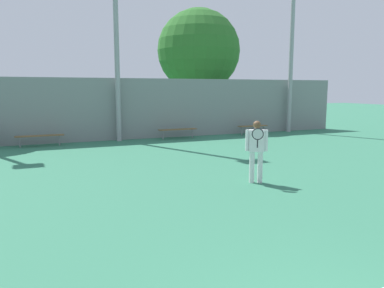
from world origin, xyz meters
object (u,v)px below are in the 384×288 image
object	(u,v)px
light_pole_center_back	(292,28)
bench_adjacent_court	(178,130)
tennis_player	(256,148)
bench_courtside_far	(253,126)
light_pole_near_left	(115,4)
bench_courtside_near	(40,136)
tree_dark_dense	(199,51)

from	to	relation	value
light_pole_center_back	bench_adjacent_court	bearing A→B (deg)	-177.51
light_pole_center_back	tennis_player	bearing A→B (deg)	-131.56
bench_courtside_far	light_pole_center_back	bearing A→B (deg)	6.59
tennis_player	light_pole_center_back	distance (m)	13.97
light_pole_near_left	bench_adjacent_court	bearing A→B (deg)	-6.75
bench_adjacent_court	light_pole_center_back	world-z (taller)	light_pole_center_back
bench_adjacent_court	light_pole_near_left	xyz separation A→B (m)	(-2.98, 0.35, 6.05)
bench_adjacent_court	light_pole_center_back	bearing A→B (deg)	2.49
bench_courtside_near	bench_courtside_far	bearing A→B (deg)	-0.00
bench_courtside_far	light_pole_near_left	distance (m)	9.66
light_pole_center_back	tree_dark_dense	distance (m)	6.10
light_pole_near_left	tree_dark_dense	size ratio (longest dim) A/B	1.45
light_pole_center_back	tree_dark_dense	size ratio (longest dim) A/B	1.33
light_pole_near_left	tree_dark_dense	xyz separation A→B (m)	(6.38, 4.57, -1.50)
bench_courtside_far	bench_adjacent_court	distance (m)	4.53
bench_courtside_near	tree_dark_dense	world-z (taller)	tree_dark_dense
bench_adjacent_court	tennis_player	bearing A→B (deg)	-98.28
tree_dark_dense	bench_courtside_near	bearing A→B (deg)	-153.88
bench_courtside_far	tennis_player	bearing A→B (deg)	-122.06
tree_dark_dense	light_pole_near_left	bearing A→B (deg)	-144.42
bench_courtside_far	light_pole_center_back	world-z (taller)	light_pole_center_back
tennis_player	tree_dark_dense	xyz separation A→B (m)	(4.77, 14.35, 4.02)
light_pole_center_back	tree_dark_dense	world-z (taller)	light_pole_center_back
tennis_player	tree_dark_dense	world-z (taller)	tree_dark_dense
tennis_player	light_pole_near_left	xyz separation A→B (m)	(-1.61, 9.78, 5.53)
bench_courtside_far	light_pole_near_left	xyz separation A→B (m)	(-7.52, 0.35, 6.05)
bench_courtside_near	light_pole_near_left	world-z (taller)	light_pole_near_left
bench_courtside_near	light_pole_center_back	size ratio (longest dim) A/B	0.20
light_pole_near_left	tree_dark_dense	bearing A→B (deg)	35.58
tennis_player	bench_courtside_near	size ratio (longest dim) A/B	0.83
light_pole_center_back	light_pole_near_left	bearing A→B (deg)	179.79
bench_courtside_near	bench_courtside_far	distance (m)	11.17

